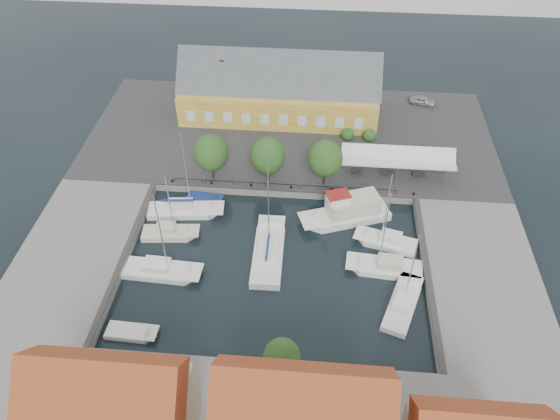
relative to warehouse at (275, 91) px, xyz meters
name	(u,v)px	position (x,y,z in m)	size (l,w,h in m)	color
ground	(275,256)	(2.60, -28.36, -4.43)	(140.00, 140.00, 0.00)	black
north_quay	(290,135)	(2.60, -5.36, -3.93)	(56.00, 26.00, 1.00)	#2D2D30
west_quay	(75,254)	(-19.40, -30.36, -3.93)	(12.00, 24.00, 1.00)	slate
east_quay	(482,280)	(24.60, -30.36, -3.93)	(12.00, 24.00, 1.00)	slate
quay_edge_fittings	(279,220)	(2.62, -23.61, -3.37)	(56.00, 24.72, 0.40)	#383533
warehouse	(275,91)	(0.00, 0.00, 0.00)	(28.56, 14.00, 9.55)	#BF8D2E
tent_canopy	(398,158)	(16.60, -13.86, -0.74)	(14.00, 4.00, 2.83)	white
quay_trees	(268,156)	(0.60, -16.36, 0.45)	(18.20, 4.20, 6.30)	black
car_silver	(423,101)	(21.96, 3.87, -2.77)	(1.55, 3.86, 1.31)	#ADB1B5
car_red	(264,159)	(-0.29, -12.80, -2.67)	(1.60, 4.60, 1.52)	#59141B
center_sailboat	(268,253)	(1.82, -28.37, -4.07)	(3.37, 10.78, 14.39)	white
trawler	(348,213)	(10.60, -21.60, -3.41)	(11.18, 6.73, 5.00)	white
east_boat_a	(387,243)	(15.05, -25.44, -4.17)	(7.52, 4.22, 10.40)	white
east_boat_b	(386,268)	(14.67, -29.38, -4.17)	(8.46, 3.41, 11.27)	white
east_boat_c	(402,306)	(16.00, -34.40, -4.17)	(4.89, 8.15, 10.16)	white
west_boat_a	(184,211)	(-9.04, -22.15, -4.16)	(9.41, 3.50, 12.10)	white
west_boat_b	(169,234)	(-9.87, -26.16, -4.17)	(6.79, 2.86, 9.29)	beige
west_boat_c	(161,271)	(-9.40, -31.91, -4.17)	(8.68, 3.14, 11.49)	white
launch_sw	(131,333)	(-10.37, -39.83, -4.34)	(5.18, 2.12, 0.98)	white
launch_nw	(204,200)	(-7.09, -19.69, -4.34)	(4.73, 2.30, 0.88)	navy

